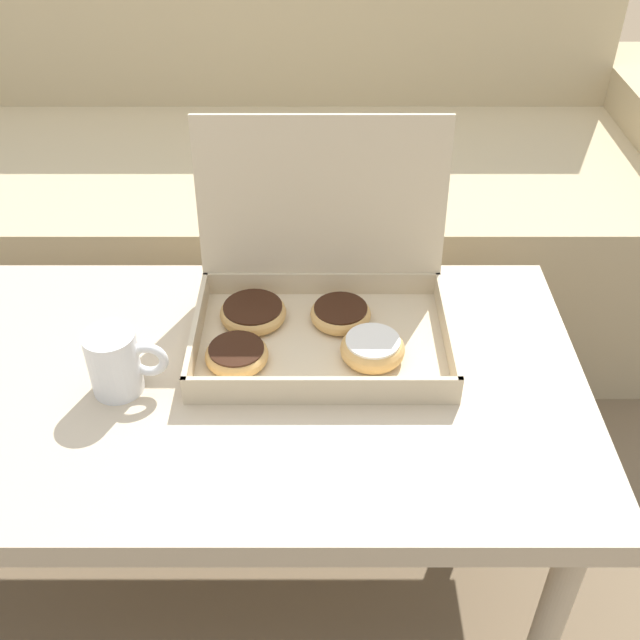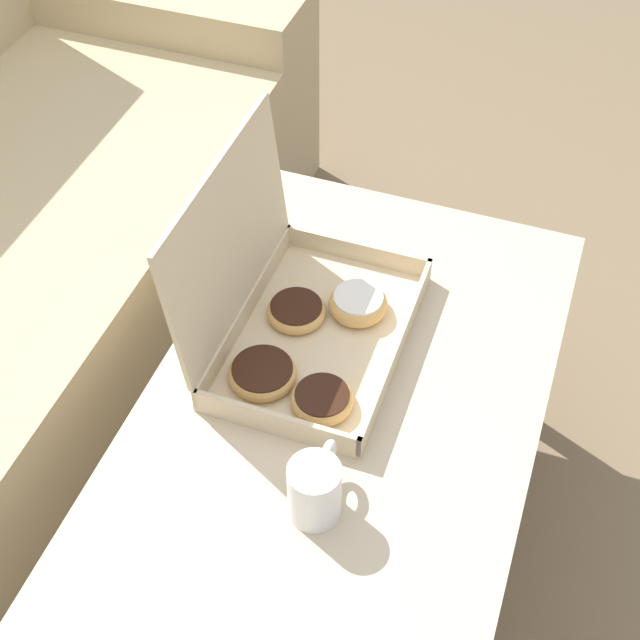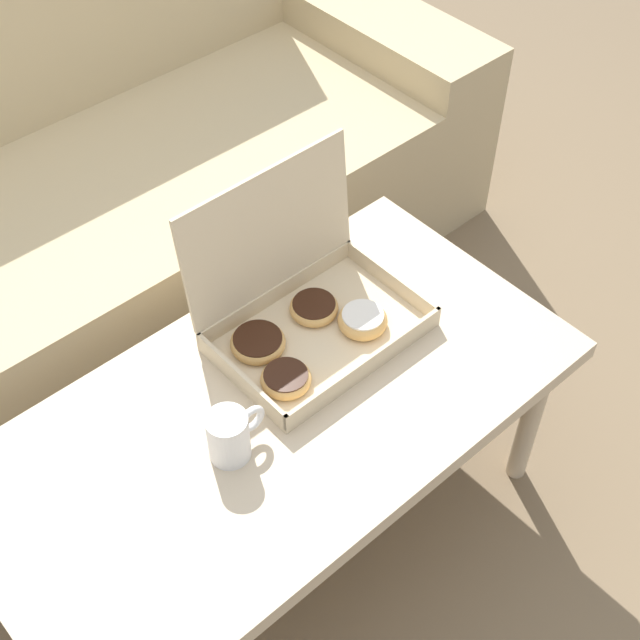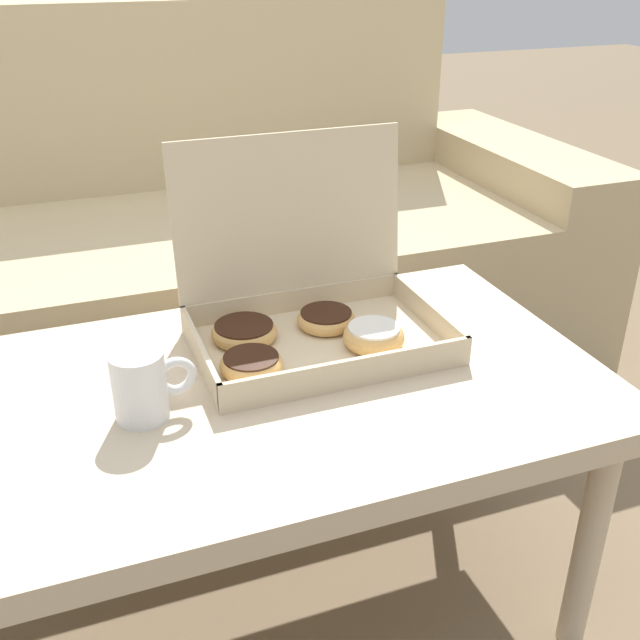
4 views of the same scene
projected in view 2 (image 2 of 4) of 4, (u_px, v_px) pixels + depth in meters
ground_plane at (289, 568)px, 1.66m from camera, size 12.00×12.00×0.00m
coffee_table at (327, 455)px, 1.34m from camera, size 1.13×0.59×0.46m
pastry_box at (296, 317)px, 1.40m from camera, size 0.39×0.29×0.31m
coffee_mug at (315, 489)px, 1.19m from camera, size 0.12×0.07×0.10m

